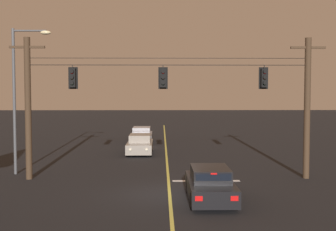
# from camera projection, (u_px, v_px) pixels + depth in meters

# --- Properties ---
(ground_plane) EXTENTS (180.00, 180.00, 0.00)m
(ground_plane) POSITION_uv_depth(u_px,v_px,m) (170.00, 194.00, 18.68)
(ground_plane) COLOR black
(lane_centre_stripe) EXTENTS (0.14, 60.00, 0.01)m
(lane_centre_stripe) POSITION_uv_depth(u_px,v_px,m) (167.00, 160.00, 28.02)
(lane_centre_stripe) COLOR #D1C64C
(lane_centre_stripe) RESTS_ON ground
(stop_bar_paint) EXTENTS (3.40, 0.36, 0.01)m
(stop_bar_paint) POSITION_uv_depth(u_px,v_px,m) (206.00, 181.00, 21.46)
(stop_bar_paint) COLOR silver
(stop_bar_paint) RESTS_ON ground
(signal_span_assembly) EXTENTS (16.13, 0.32, 7.25)m
(signal_span_assembly) POSITION_uv_depth(u_px,v_px,m) (168.00, 106.00, 21.83)
(signal_span_assembly) COLOR #423021
(signal_span_assembly) RESTS_ON ground
(traffic_light_leftmost) EXTENTS (0.48, 0.41, 1.22)m
(traffic_light_leftmost) POSITION_uv_depth(u_px,v_px,m) (72.00, 78.00, 21.66)
(traffic_light_leftmost) COLOR black
(traffic_light_left_inner) EXTENTS (0.48, 0.41, 1.22)m
(traffic_light_left_inner) POSITION_uv_depth(u_px,v_px,m) (163.00, 78.00, 21.73)
(traffic_light_left_inner) COLOR black
(traffic_light_centre) EXTENTS (0.48, 0.41, 1.22)m
(traffic_light_centre) POSITION_uv_depth(u_px,v_px,m) (264.00, 78.00, 21.81)
(traffic_light_centre) COLOR black
(car_waiting_near_lane) EXTENTS (1.80, 4.33, 1.39)m
(car_waiting_near_lane) POSITION_uv_depth(u_px,v_px,m) (210.00, 185.00, 17.57)
(car_waiting_near_lane) COLOR black
(car_waiting_near_lane) RESTS_ON ground
(car_oncoming_lead) EXTENTS (1.80, 4.42, 1.39)m
(car_oncoming_lead) POSITION_uv_depth(u_px,v_px,m) (140.00, 145.00, 31.15)
(car_oncoming_lead) COLOR gray
(car_oncoming_lead) RESTS_ON ground
(car_oncoming_trailing) EXTENTS (1.80, 4.42, 1.39)m
(car_oncoming_trailing) POSITION_uv_depth(u_px,v_px,m) (142.00, 135.00, 37.84)
(car_oncoming_trailing) COLOR #A5A5AD
(car_oncoming_trailing) RESTS_ON ground
(street_lamp_corner) EXTENTS (2.11, 0.30, 7.90)m
(street_lamp_corner) POSITION_uv_depth(u_px,v_px,m) (20.00, 87.00, 23.04)
(street_lamp_corner) COLOR #4C4F54
(street_lamp_corner) RESTS_ON ground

